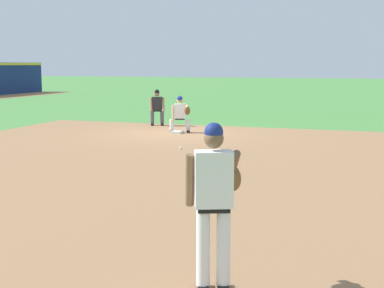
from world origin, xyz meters
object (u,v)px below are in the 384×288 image
object	(u,v)px
pitcher	(215,197)
first_baseman	(180,113)
baseball	(181,148)
first_base_bag	(177,132)
umpire	(157,106)

from	to	relation	value
pitcher	first_baseman	size ratio (longest dim) A/B	1.39
baseball	pitcher	size ratio (longest dim) A/B	0.04
baseball	first_baseman	bearing A→B (deg)	19.61
first_base_bag	umpire	bearing A→B (deg)	37.66
umpire	pitcher	bearing A→B (deg)	-155.75
pitcher	umpire	bearing A→B (deg)	24.25
pitcher	first_base_bag	bearing A→B (deg)	21.65
first_baseman	first_base_bag	bearing A→B (deg)	164.01
baseball	umpire	size ratio (longest dim) A/B	0.05
baseball	umpire	distance (m)	6.23
first_base_bag	first_baseman	size ratio (longest dim) A/B	0.28
first_base_bag	umpire	distance (m)	2.75
first_baseman	umpire	size ratio (longest dim) A/B	0.92
pitcher	first_baseman	bearing A→B (deg)	21.11
first_base_bag	umpire	world-z (taller)	umpire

